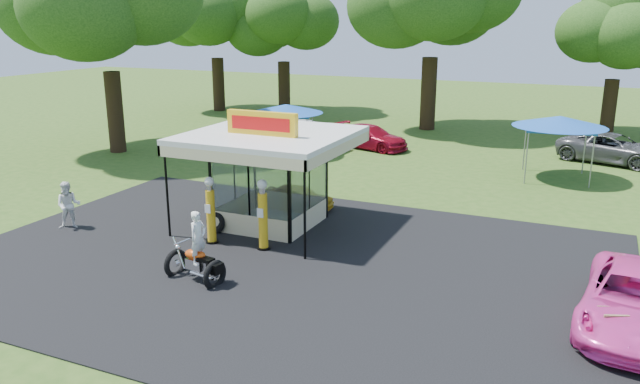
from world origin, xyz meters
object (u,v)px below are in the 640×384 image
at_px(kiosk_car, 298,197).
at_px(bg_car_d, 613,149).
at_px(motorcycle, 197,254).
at_px(tent_west, 286,109).
at_px(pink_sedan, 637,301).
at_px(bg_car_a, 306,136).
at_px(bg_car_b, 370,137).
at_px(a_frame_sign, 610,330).
at_px(spectator_west, 69,205).
at_px(tent_east, 560,122).
at_px(gas_pump_right, 263,217).
at_px(gas_pump_left, 211,212).
at_px(gas_station_kiosk, 270,177).

relative_size(kiosk_car, bg_car_d, 0.53).
relative_size(motorcycle, tent_west, 0.55).
xyz_separation_m(motorcycle, pink_sedan, (11.18, 1.98, -0.12)).
bearing_deg(bg_car_a, kiosk_car, -152.14).
bearing_deg(bg_car_b, a_frame_sign, -131.16).
bearing_deg(spectator_west, a_frame_sign, -39.68).
bearing_deg(tent_east, pink_sedan, -78.86).
height_order(bg_car_b, bg_car_d, bg_car_d).
bearing_deg(motorcycle, tent_west, 118.33).
bearing_deg(motorcycle, a_frame_sign, 13.08).
bearing_deg(bg_car_b, bg_car_d, -67.02).
bearing_deg(motorcycle, gas_pump_right, 90.66).
xyz_separation_m(gas_pump_left, gas_pump_right, (1.84, 0.19, 0.04)).
bearing_deg(gas_pump_right, bg_car_b, 97.87).
xyz_separation_m(spectator_west, bg_car_b, (4.99, 17.48, -0.19)).
bearing_deg(gas_pump_left, tent_west, 106.73).
height_order(tent_west, tent_east, tent_east).
distance_m(pink_sedan, tent_east, 14.93).
bearing_deg(gas_pump_right, a_frame_sign, -12.98).
bearing_deg(gas_pump_left, bg_car_a, 103.78).
relative_size(gas_pump_right, motorcycle, 1.08).
bearing_deg(kiosk_car, tent_west, 29.54).
distance_m(gas_station_kiosk, bg_car_b, 14.34).
relative_size(bg_car_b, tent_east, 1.09).
relative_size(gas_pump_left, bg_car_a, 0.49).
height_order(pink_sedan, tent_east, tent_east).
xyz_separation_m(a_frame_sign, spectator_west, (-17.43, 1.40, 0.36)).
distance_m(a_frame_sign, bg_car_b, 22.61).
bearing_deg(bg_car_a, motorcycle, -160.04).
xyz_separation_m(a_frame_sign, bg_car_b, (-12.43, 18.88, 0.17)).
bearing_deg(bg_car_a, gas_station_kiosk, -155.93).
distance_m(gas_pump_left, pink_sedan, 12.57).
bearing_deg(spectator_west, kiosk_car, 5.68).
bearing_deg(pink_sedan, gas_pump_right, -179.71).
bearing_deg(bg_car_d, pink_sedan, -160.74).
bearing_deg(bg_car_d, bg_car_a, 119.62).
bearing_deg(gas_station_kiosk, bg_car_d, 54.70).
bearing_deg(pink_sedan, motorcycle, -164.55).
bearing_deg(tent_west, gas_pump_right, -66.00).
relative_size(gas_station_kiosk, gas_pump_right, 2.30).
xyz_separation_m(gas_pump_left, tent_west, (-4.00, 13.31, 1.40)).
xyz_separation_m(gas_pump_left, kiosk_car, (0.88, 4.70, -0.61)).
relative_size(a_frame_sign, tent_west, 0.25).
distance_m(pink_sedan, spectator_west, 17.98).
xyz_separation_m(bg_car_a, bg_car_d, (15.85, 3.25, -0.02)).
bearing_deg(gas_station_kiosk, spectator_west, -152.84).
distance_m(pink_sedan, bg_car_b, 21.79).
bearing_deg(kiosk_car, gas_pump_left, 169.37).
bearing_deg(gas_station_kiosk, a_frame_sign, -22.68).
distance_m(gas_pump_left, spectator_west, 5.50).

